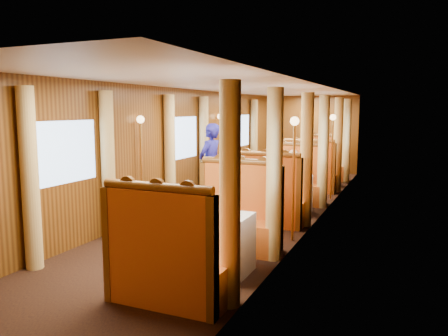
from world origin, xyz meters
The scene contains 48 objects.
floor centered at (0.00, 0.00, 0.00)m, with size 3.00×12.00×0.01m, color black, non-canonical shape.
ceiling centered at (0.00, 0.00, 2.50)m, with size 3.00×12.00×0.01m, color silver, non-canonical shape.
wall_far centered at (0.00, 6.00, 1.25)m, with size 3.00×2.50×0.01m, color brown, non-canonical shape.
wall_left centered at (-1.50, 0.00, 1.25)m, with size 12.00×2.50×0.01m, color brown, non-canonical shape.
wall_right centered at (1.50, 0.00, 1.25)m, with size 12.00×2.50×0.01m, color brown, non-canonical shape.
doorway_far centered at (0.00, 5.97, 1.00)m, with size 0.80×0.04×2.00m, color brown.
table_near centered at (0.75, -3.50, 0.38)m, with size 1.05×0.72×0.75m, color white.
banquette_near_fwd centered at (0.75, -4.51, 0.42)m, with size 1.30×0.55×1.34m.
banquette_near_aft centered at (0.75, -2.49, 0.42)m, with size 1.30×0.55×1.34m.
table_mid centered at (0.75, 0.00, 0.38)m, with size 1.05×0.72×0.75m, color white.
banquette_mid_fwd centered at (0.75, -1.01, 0.42)m, with size 1.30×0.55×1.34m.
banquette_mid_aft centered at (0.75, 1.01, 0.42)m, with size 1.30×0.55×1.34m.
table_far centered at (0.75, 3.50, 0.38)m, with size 1.05×0.72×0.75m, color white.
banquette_far_fwd centered at (0.75, 2.49, 0.42)m, with size 1.30×0.55×1.34m.
banquette_far_aft centered at (0.75, 4.51, 0.42)m, with size 1.30×0.55×1.34m.
tea_tray centered at (0.68, -3.55, 0.76)m, with size 0.34×0.26×0.01m, color silver.
teapot_left centered at (0.55, -3.56, 0.82)m, with size 0.18×0.14×0.15m, color silver, non-canonical shape.
teapot_right centered at (0.71, -3.58, 0.81)m, with size 0.15×0.11×0.12m, color silver, non-canonical shape.
teapot_back centered at (0.69, -3.40, 0.82)m, with size 0.18×0.13×0.14m, color silver, non-canonical shape.
fruit_plate centered at (1.03, -3.62, 0.77)m, with size 0.22×0.22×0.05m.
cup_inboard centered at (0.40, -3.38, 0.86)m, with size 0.08×0.08×0.26m.
cup_outboard centered at (0.49, -3.25, 0.86)m, with size 0.08×0.08×0.26m.
rose_vase_mid centered at (0.78, 0.04, 0.93)m, with size 0.06×0.06×0.36m.
rose_vase_far centered at (0.72, 3.52, 0.93)m, with size 0.06×0.06×0.36m.
window_left_near centered at (-1.49, -3.50, 1.45)m, with size 1.20×0.90×0.01m, color #8BADD9, non-canonical shape.
curtain_left_near_a centered at (-1.38, -4.28, 1.18)m, with size 0.22×0.22×2.35m, color tan.
curtain_left_near_b centered at (-1.38, -2.72, 1.18)m, with size 0.22×0.22×2.35m, color tan.
window_right_near centered at (1.49, -3.50, 1.45)m, with size 1.20×0.90×0.01m, color #8BADD9, non-canonical shape.
curtain_right_near_a centered at (1.38, -4.28, 1.18)m, with size 0.22×0.22×2.35m, color tan.
curtain_right_near_b centered at (1.38, -2.72, 1.18)m, with size 0.22×0.22×2.35m, color tan.
window_left_mid centered at (-1.49, 0.00, 1.45)m, with size 1.20×0.90×0.01m, color #8BADD9, non-canonical shape.
curtain_left_mid_a centered at (-1.38, -0.78, 1.18)m, with size 0.22×0.22×2.35m, color tan.
curtain_left_mid_b centered at (-1.38, 0.78, 1.18)m, with size 0.22×0.22×2.35m, color tan.
window_right_mid centered at (1.49, 0.00, 1.45)m, with size 1.20×0.90×0.01m, color #8BADD9, non-canonical shape.
curtain_right_mid_a centered at (1.38, -0.78, 1.18)m, with size 0.22×0.22×2.35m, color tan.
curtain_right_mid_b centered at (1.38, 0.78, 1.18)m, with size 0.22×0.22×2.35m, color tan.
window_left_far centered at (-1.49, 3.50, 1.45)m, with size 1.20×0.90×0.01m, color #8BADD9, non-canonical shape.
curtain_left_far_a centered at (-1.38, 2.72, 1.18)m, with size 0.22×0.22×2.35m, color tan.
curtain_left_far_b centered at (-1.38, 4.28, 1.18)m, with size 0.22×0.22×2.35m, color tan.
window_right_far centered at (1.49, 3.50, 1.45)m, with size 1.20×0.90×0.01m, color #8BADD9, non-canonical shape.
curtain_right_far_a centered at (1.38, 2.72, 1.18)m, with size 0.22×0.22×2.35m, color tan.
curtain_right_far_b centered at (1.38, 4.28, 1.18)m, with size 0.22×0.22×2.35m, color tan.
sconce_left_fore centered at (-1.40, -1.75, 1.38)m, with size 0.14×0.14×1.95m.
sconce_right_fore centered at (1.40, -1.75, 1.38)m, with size 0.14×0.14×1.95m.
sconce_left_aft centered at (-1.40, 1.75, 1.38)m, with size 0.14×0.14×1.95m.
sconce_right_aft centered at (1.40, 1.75, 1.38)m, with size 0.14×0.14×1.95m.
steward centered at (-0.86, 0.04, 0.88)m, with size 0.64×0.42×1.77m, color navy.
passenger centered at (0.75, 0.75, 0.74)m, with size 0.40×0.44×0.76m.
Camera 1 is at (3.06, -8.33, 2.06)m, focal length 35.00 mm.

